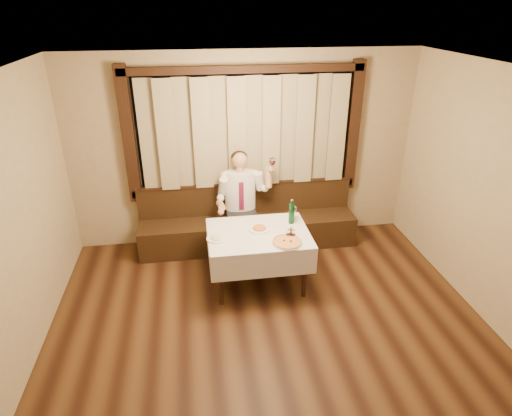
{
  "coord_description": "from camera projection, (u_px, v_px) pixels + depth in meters",
  "views": [
    {
      "loc": [
        -0.74,
        -2.91,
        3.37
      ],
      "look_at": [
        0.0,
        1.9,
        1.0
      ],
      "focal_mm": 30.0,
      "sensor_mm": 36.0,
      "label": 1
    }
  ],
  "objects": [
    {
      "name": "pasta_red",
      "position": [
        259.0,
        227.0,
        5.4
      ],
      "size": [
        0.28,
        0.28,
        0.1
      ],
      "rotation": [
        0.0,
        0.0,
        -0.39
      ],
      "color": "white",
      "rests_on": "dining_table"
    },
    {
      "name": "seated_man",
      "position": [
        241.0,
        195.0,
        6.12
      ],
      "size": [
        0.83,
        0.62,
        1.48
      ],
      "color": "black",
      "rests_on": "ground"
    },
    {
      "name": "room",
      "position": [
        270.0,
        203.0,
        4.37
      ],
      "size": [
        5.01,
        6.01,
        2.81
      ],
      "color": "black",
      "rests_on": "ground"
    },
    {
      "name": "pizza",
      "position": [
        287.0,
        242.0,
        5.1
      ],
      "size": [
        0.37,
        0.37,
        0.04
      ],
      "rotation": [
        0.0,
        0.0,
        -0.21
      ],
      "color": "white",
      "rests_on": "dining_table"
    },
    {
      "name": "dining_table",
      "position": [
        258.0,
        240.0,
        5.39
      ],
      "size": [
        1.27,
        0.97,
        0.76
      ],
      "color": "black",
      "rests_on": "ground"
    },
    {
      "name": "pasta_cream",
      "position": [
        216.0,
        237.0,
        5.18
      ],
      "size": [
        0.25,
        0.25,
        0.08
      ],
      "rotation": [
        0.0,
        0.0,
        -0.17
      ],
      "color": "white",
      "rests_on": "dining_table"
    },
    {
      "name": "table_wine_glass",
      "position": [
        294.0,
        209.0,
        5.61
      ],
      "size": [
        0.07,
        0.07,
        0.2
      ],
      "rotation": [
        0.0,
        0.0,
        -0.07
      ],
      "color": "white",
      "rests_on": "dining_table"
    },
    {
      "name": "green_bottle",
      "position": [
        292.0,
        213.0,
        5.51
      ],
      "size": [
        0.07,
        0.07,
        0.33
      ],
      "rotation": [
        0.0,
        0.0,
        0.29
      ],
      "color": "#115225",
      "rests_on": "dining_table"
    },
    {
      "name": "banquette",
      "position": [
        248.0,
        225.0,
        6.45
      ],
      "size": [
        3.2,
        0.61,
        0.94
      ],
      "color": "black",
      "rests_on": "ground"
    },
    {
      "name": "cruet_caddy",
      "position": [
        291.0,
        234.0,
        5.23
      ],
      "size": [
        0.12,
        0.09,
        0.12
      ],
      "rotation": [
        0.0,
        0.0,
        -0.38
      ],
      "color": "black",
      "rests_on": "dining_table"
    }
  ]
}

